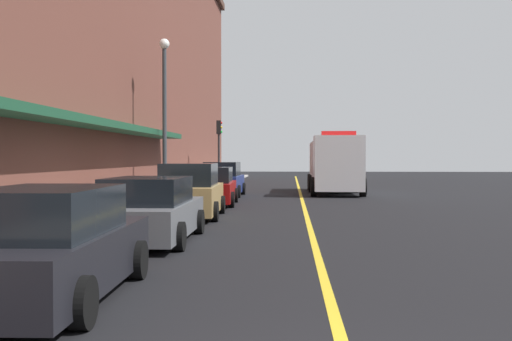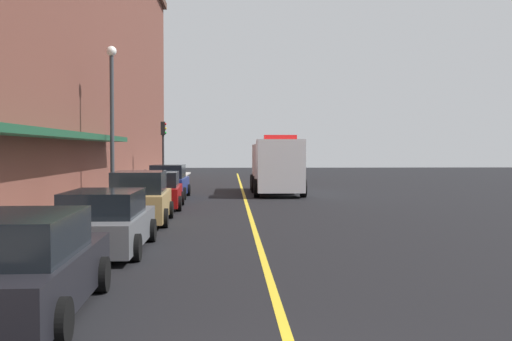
{
  "view_description": "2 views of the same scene",
  "coord_description": "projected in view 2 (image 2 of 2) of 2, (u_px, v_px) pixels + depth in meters",
  "views": [
    {
      "loc": [
        -0.56,
        -4.65,
        2.02
      ],
      "look_at": [
        -2.08,
        22.48,
        1.43
      ],
      "focal_mm": 43.05,
      "sensor_mm": 36.0,
      "label": 1
    },
    {
      "loc": [
        -0.78,
        -5.64,
        2.56
      ],
      "look_at": [
        0.45,
        23.27,
        1.57
      ],
      "focal_mm": 42.84,
      "sensor_mm": 36.0,
      "label": 2
    }
  ],
  "objects": [
    {
      "name": "parked_car_2",
      "position": [
        140.0,
        199.0,
        21.21
      ],
      "size": [
        2.22,
        4.56,
        1.81
      ],
      "rotation": [
        0.0,
        0.0,
        1.6
      ],
      "color": "#A5844C",
      "rests_on": "ground"
    },
    {
      "name": "parked_car_3",
      "position": [
        159.0,
        191.0,
        26.59
      ],
      "size": [
        2.2,
        4.62,
        1.6
      ],
      "rotation": [
        0.0,
        0.0,
        1.6
      ],
      "color": "maroon",
      "rests_on": "ground"
    },
    {
      "name": "sidewalk_left",
      "position": [
        121.0,
        199.0,
        30.44
      ],
      "size": [
        2.4,
        70.0,
        0.15
      ],
      "primitive_type": "cube",
      "color": "#ADA8A0",
      "rests_on": "ground"
    },
    {
      "name": "parked_car_1",
      "position": [
        106.0,
        222.0,
        15.32
      ],
      "size": [
        2.16,
        4.85,
        1.54
      ],
      "rotation": [
        0.0,
        0.0,
        1.58
      ],
      "color": "#595B60",
      "rests_on": "ground"
    },
    {
      "name": "parked_car_4",
      "position": [
        169.0,
        182.0,
        32.4
      ],
      "size": [
        2.12,
        4.37,
        1.77
      ],
      "rotation": [
        0.0,
        0.0,
        1.55
      ],
      "color": "navy",
      "rests_on": "ground"
    },
    {
      "name": "box_truck",
      "position": [
        276.0,
        166.0,
        35.59
      ],
      "size": [
        2.82,
        8.35,
        3.35
      ],
      "rotation": [
        0.0,
        0.0,
        -1.57
      ],
      "color": "silver",
      "rests_on": "ground"
    },
    {
      "name": "traffic_light_near",
      "position": [
        163.0,
        141.0,
        41.22
      ],
      "size": [
        0.38,
        0.36,
        4.3
      ],
      "color": "#232326",
      "rests_on": "sidewalk_left"
    },
    {
      "name": "ground_plane",
      "position": [
        246.0,
        201.0,
        30.71
      ],
      "size": [
        112.0,
        112.0,
        0.0
      ],
      "primitive_type": "plane",
      "color": "black"
    },
    {
      "name": "parking_meter_1",
      "position": [
        145.0,
        178.0,
        32.84
      ],
      "size": [
        0.14,
        0.18,
        1.33
      ],
      "color": "#4C4C51",
      "rests_on": "sidewalk_left"
    },
    {
      "name": "lane_center_stripe",
      "position": [
        246.0,
        200.0,
        30.71
      ],
      "size": [
        0.16,
        70.0,
        0.01
      ],
      "primitive_type": "cube",
      "color": "gold",
      "rests_on": "ground"
    },
    {
      "name": "street_lamp_left",
      "position": [
        112.0,
        108.0,
        26.72
      ],
      "size": [
        0.44,
        0.44,
        6.94
      ],
      "color": "#33383D",
      "rests_on": "sidewalk_left"
    },
    {
      "name": "parked_car_0",
      "position": [
        24.0,
        268.0,
        9.31
      ],
      "size": [
        2.12,
        4.88,
        1.6
      ],
      "rotation": [
        0.0,
        0.0,
        1.6
      ],
      "color": "black",
      "rests_on": "ground"
    }
  ]
}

